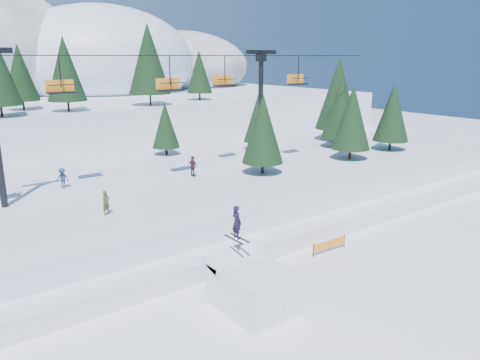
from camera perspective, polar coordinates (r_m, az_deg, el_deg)
ground at (r=24.19m, az=5.58°, el=-15.62°), size 160.00×160.00×0.00m
mid_shelf at (r=37.80m, az=-13.05°, el=-2.45°), size 70.00×22.00×2.50m
berm at (r=29.66m, az=-4.95°, el=-8.42°), size 70.00×6.00×1.10m
jump_kicker at (r=23.84m, az=1.56°, el=-12.78°), size 3.13×4.36×4.98m
chairlift at (r=36.84m, az=-12.00°, el=9.99°), size 46.00×3.21×10.28m
conifer_stand at (r=39.57m, az=-8.73°, el=6.81°), size 62.40×16.09×9.71m
distant_skiers at (r=35.55m, az=-16.54°, el=-0.26°), size 31.94×8.82×1.83m
banner_near at (r=30.88m, az=10.84°, el=-7.69°), size 2.86×0.16×0.90m
banner_far at (r=34.73m, az=12.69°, el=-5.21°), size 2.66×1.09×0.90m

